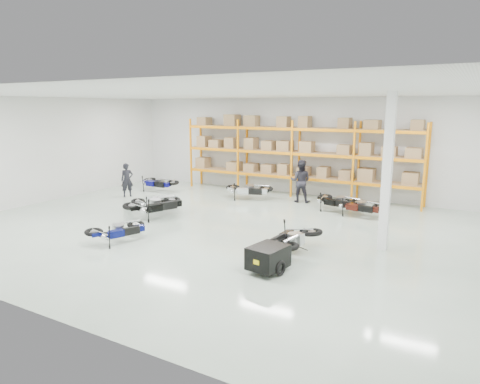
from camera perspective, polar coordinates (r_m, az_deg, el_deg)
The scene contains 14 objects.
room at distance 14.16m, azimuth -2.53°, elevation 3.85°, with size 18.00×18.00×18.00m.
pallet_rack at distance 19.89m, azimuth 7.42°, elevation 5.93°, with size 11.28×0.98×3.62m.
structural_column at distance 12.74m, azimuth 19.02°, elevation 2.41°, with size 0.25×0.25×4.50m, color white.
moto_blue_centre at distance 13.57m, azimuth -15.98°, elevation -4.49°, with size 0.72×1.62×0.99m, color #070C48, non-canonical shape.
moto_silver_left at distance 17.33m, azimuth -11.15°, elevation -0.88°, with size 0.72×1.62×0.99m, color #AAACB1, non-canonical shape.
moto_black_far_left at distance 16.28m, azimuth -11.21°, elevation -1.23°, with size 0.89×2.01×1.23m, color black, non-canonical shape.
moto_touring_right at distance 12.13m, azimuth 7.08°, elevation -5.62°, with size 0.83×1.87×1.14m, color black, non-canonical shape.
trailer at distance 10.80m, azimuth 3.76°, elevation -8.69°, with size 0.91×1.66×0.68m.
moto_back_a at distance 21.34m, azimuth -10.90°, elevation 1.58°, with size 0.81×1.83×1.12m, color #0C0B69, non-canonical shape.
moto_back_b at distance 19.13m, azimuth 1.13°, elevation 0.69°, with size 0.83×1.86×1.13m, color #B8BEC2, non-canonical shape.
moto_back_c at distance 17.31m, azimuth 12.98°, elevation -0.80°, with size 0.79×1.78×1.09m, color black, non-canonical shape.
moto_back_d at distance 16.76m, azimuth 15.70°, elevation -1.43°, with size 0.75×1.68×1.03m, color #3A110B, non-canonical shape.
person_left at distance 20.38m, azimuth -14.82°, elevation 1.56°, with size 0.56×0.37×1.54m, color black.
person_back at distance 18.68m, azimuth 8.07°, elevation 1.45°, with size 0.90×0.70×1.85m, color #23222A.
Camera 1 is at (7.46, -11.90, 4.07)m, focal length 32.00 mm.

